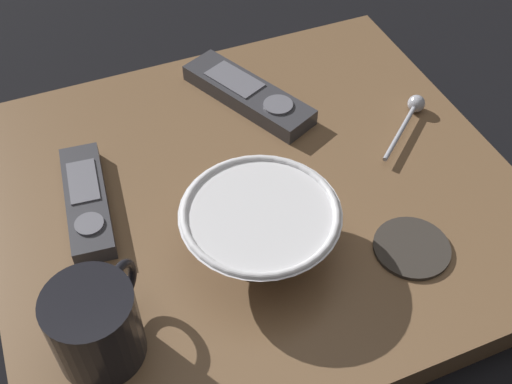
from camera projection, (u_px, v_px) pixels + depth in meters
name	position (u px, v px, depth m)	size (l,w,h in m)	color
ground_plane	(255.00, 209.00, 0.78)	(6.00, 6.00, 0.00)	black
table	(255.00, 198.00, 0.77)	(0.55, 0.61, 0.04)	brown
cereal_bowl	(260.00, 228.00, 0.66)	(0.17, 0.17, 0.07)	silver
coffee_mug	(96.00, 325.00, 0.58)	(0.10, 0.10, 0.09)	black
teaspoon	(413.00, 110.00, 0.83)	(0.09, 0.11, 0.02)	#A3A5B2
tv_remote_near	(87.00, 201.00, 0.72)	(0.17, 0.06, 0.02)	#38383D
tv_remote_far	(248.00, 94.00, 0.85)	(0.20, 0.13, 0.03)	#38383D
drink_coaster	(412.00, 248.00, 0.69)	(0.08, 0.08, 0.01)	#332D28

